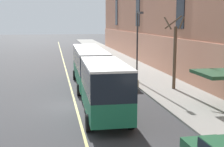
# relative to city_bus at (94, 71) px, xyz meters

# --- Properties ---
(ground_plane) EXTENTS (260.00, 260.00, 0.00)m
(ground_plane) POSITION_rel_city_bus_xyz_m (-1.90, -2.60, -2.13)
(ground_plane) COLOR #38383A
(sidewalk) EXTENTS (5.33, 160.00, 0.15)m
(sidewalk) POSITION_rel_city_bus_xyz_m (7.13, 0.40, -2.05)
(sidewalk) COLOR #9E9B93
(sidewalk) RESTS_ON ground
(city_bus) EXTENTS (3.10, 19.70, 3.67)m
(city_bus) POSITION_rel_city_bus_xyz_m (0.00, 0.00, 0.00)
(city_bus) COLOR #1E704C
(city_bus) RESTS_ON ground
(parked_car_champagne_2) EXTENTS (1.98, 4.55, 1.56)m
(parked_car_champagne_2) POSITION_rel_city_bus_xyz_m (3.26, 28.44, -1.34)
(parked_car_champagne_2) COLOR #BCAD89
(parked_car_champagne_2) RESTS_ON ground
(parked_car_champagne_3) EXTENTS (2.06, 4.38, 1.56)m
(parked_car_champagne_3) POSITION_rel_city_bus_xyz_m (3.26, 11.30, -1.34)
(parked_car_champagne_3) COLOR #BCAD89
(parked_car_champagne_3) RESTS_ON ground
(parked_car_champagne_4) EXTENTS (2.06, 4.80, 1.56)m
(parked_car_champagne_4) POSITION_rel_city_bus_xyz_m (3.33, 3.82, -1.34)
(parked_car_champagne_4) COLOR #BCAD89
(parked_car_champagne_4) RESTS_ON ground
(street_tree_mid_block) EXTENTS (1.70, 1.69, 6.56)m
(street_tree_mid_block) POSITION_rel_city_bus_xyz_m (7.41, 1.08, 1.30)
(street_tree_mid_block) COLOR brown
(street_tree_mid_block) RESTS_ON sidewalk
(street_lamp) EXTENTS (0.36, 1.48, 6.98)m
(street_lamp) POSITION_rel_city_bus_xyz_m (5.06, 4.86, 2.29)
(street_lamp) COLOR #2D2D30
(street_lamp) RESTS_ON sidewalk
(lane_centerline) EXTENTS (0.16, 140.00, 0.01)m
(lane_centerline) POSITION_rel_city_bus_xyz_m (-1.70, 0.40, -2.12)
(lane_centerline) COLOR #E0D66B
(lane_centerline) RESTS_ON ground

